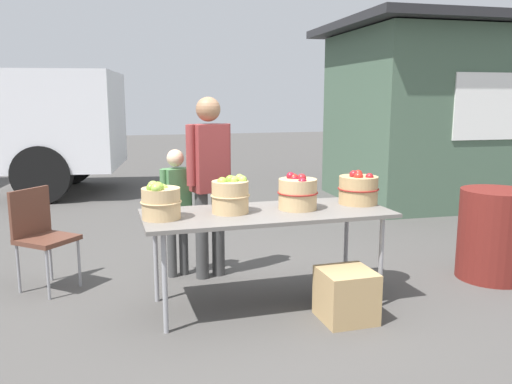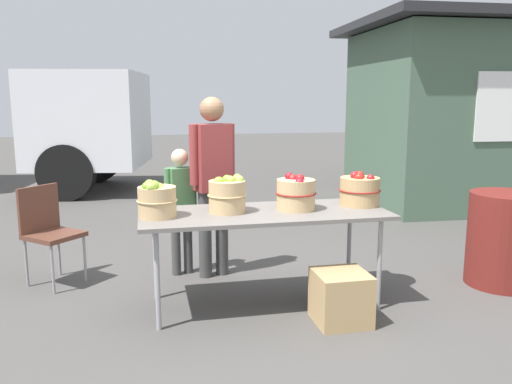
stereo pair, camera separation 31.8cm
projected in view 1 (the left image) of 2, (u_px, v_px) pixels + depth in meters
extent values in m
plane|color=#474442|center=(267.00, 303.00, 4.15)|extent=(40.00, 40.00, 0.00)
cube|color=slate|center=(267.00, 213.00, 4.02)|extent=(1.90, 0.76, 0.03)
cylinder|color=#99999E|center=(165.00, 283.00, 3.57)|extent=(0.04, 0.04, 0.72)
cylinder|color=#99999E|center=(381.00, 262.00, 4.03)|extent=(0.04, 0.04, 0.72)
cylinder|color=#99999E|center=(156.00, 258.00, 4.13)|extent=(0.04, 0.04, 0.72)
cylinder|color=#99999E|center=(346.00, 242.00, 4.60)|extent=(0.04, 0.04, 0.72)
cylinder|color=tan|center=(161.00, 203.00, 3.75)|extent=(0.28, 0.28, 0.23)
torus|color=tan|center=(161.00, 202.00, 3.75)|extent=(0.30, 0.30, 0.01)
sphere|color=#9EC647|center=(156.00, 189.00, 3.63)|extent=(0.07, 0.07, 0.07)
sphere|color=#9EC647|center=(153.00, 186.00, 3.76)|extent=(0.08, 0.08, 0.08)
sphere|color=#7AA833|center=(159.00, 188.00, 3.67)|extent=(0.07, 0.07, 0.07)
sphere|color=#7AA833|center=(151.00, 188.00, 3.66)|extent=(0.06, 0.06, 0.06)
sphere|color=#9EC647|center=(163.00, 189.00, 3.75)|extent=(0.08, 0.08, 0.08)
sphere|color=#8CB738|center=(158.00, 187.00, 3.73)|extent=(0.08, 0.08, 0.08)
sphere|color=#9EC647|center=(159.00, 187.00, 3.76)|extent=(0.08, 0.08, 0.08)
cylinder|color=tan|center=(230.00, 197.00, 3.95)|extent=(0.28, 0.28, 0.24)
torus|color=tan|center=(230.00, 195.00, 3.94)|extent=(0.30, 0.30, 0.01)
sphere|color=#8CB738|center=(222.00, 182.00, 3.90)|extent=(0.08, 0.08, 0.08)
sphere|color=#9EC647|center=(240.00, 178.00, 3.99)|extent=(0.07, 0.07, 0.07)
sphere|color=#7AA833|center=(230.00, 180.00, 3.91)|extent=(0.07, 0.07, 0.07)
sphere|color=#9EC647|center=(233.00, 181.00, 3.91)|extent=(0.08, 0.08, 0.08)
sphere|color=#9EC647|center=(243.00, 180.00, 3.94)|extent=(0.07, 0.07, 0.07)
cylinder|color=tan|center=(298.00, 194.00, 4.08)|extent=(0.30, 0.30, 0.24)
torus|color=maroon|center=(298.00, 193.00, 4.08)|extent=(0.32, 0.32, 0.01)
sphere|color=#B22319|center=(294.00, 178.00, 4.09)|extent=(0.07, 0.07, 0.07)
sphere|color=maroon|center=(302.00, 178.00, 4.06)|extent=(0.07, 0.07, 0.07)
sphere|color=maroon|center=(295.00, 179.00, 4.08)|extent=(0.07, 0.07, 0.07)
sphere|color=maroon|center=(302.00, 182.00, 3.96)|extent=(0.07, 0.07, 0.07)
sphere|color=maroon|center=(291.00, 176.00, 4.09)|extent=(0.07, 0.07, 0.07)
cylinder|color=tan|center=(358.00, 190.00, 4.29)|extent=(0.32, 0.32, 0.23)
torus|color=maroon|center=(358.00, 189.00, 4.29)|extent=(0.34, 0.34, 0.01)
sphere|color=maroon|center=(354.00, 175.00, 4.25)|extent=(0.07, 0.07, 0.07)
sphere|color=#B22319|center=(359.00, 177.00, 4.32)|extent=(0.08, 0.08, 0.08)
sphere|color=#B22319|center=(358.00, 174.00, 4.27)|extent=(0.07, 0.07, 0.07)
sphere|color=maroon|center=(369.00, 177.00, 4.22)|extent=(0.07, 0.07, 0.07)
sphere|color=#B22319|center=(358.00, 177.00, 4.21)|extent=(0.07, 0.07, 0.07)
cylinder|color=#3F3F3F|center=(218.00, 233.00, 4.76)|extent=(0.12, 0.12, 0.79)
cylinder|color=#3F3F3F|center=(202.00, 236.00, 4.67)|extent=(0.12, 0.12, 0.79)
cube|color=maroon|center=(209.00, 158.00, 4.59)|extent=(0.34, 0.29, 0.59)
sphere|color=#936B4C|center=(208.00, 109.00, 4.52)|extent=(0.21, 0.21, 0.21)
cylinder|color=maroon|center=(226.00, 153.00, 4.68)|extent=(0.08, 0.08, 0.53)
cylinder|color=maroon|center=(191.00, 155.00, 4.50)|extent=(0.08, 0.08, 0.53)
cylinder|color=#3F3F3F|center=(184.00, 244.00, 4.79)|extent=(0.08, 0.08, 0.57)
cylinder|color=#3F3F3F|center=(172.00, 246.00, 4.73)|extent=(0.08, 0.08, 0.57)
cube|color=#4C7F4C|center=(176.00, 192.00, 4.67)|extent=(0.25, 0.21, 0.43)
sphere|color=beige|center=(175.00, 158.00, 4.62)|extent=(0.15, 0.15, 0.15)
cylinder|color=#4C7F4C|center=(189.00, 188.00, 4.74)|extent=(0.06, 0.06, 0.38)
cylinder|color=#4C7F4C|center=(163.00, 191.00, 4.60)|extent=(0.06, 0.06, 0.38)
cube|color=silver|center=(64.00, 120.00, 8.86)|extent=(2.12, 2.37, 1.60)
cube|color=black|center=(114.00, 101.00, 8.91)|extent=(0.33, 1.75, 0.80)
cylinder|color=black|center=(70.00, 160.00, 9.91)|extent=(0.93, 0.43, 0.90)
cylinder|color=black|center=(42.00, 174.00, 8.06)|extent=(0.93, 0.43, 0.90)
cube|color=#47604C|center=(440.00, 118.00, 8.25)|extent=(3.11, 2.54, 2.60)
cube|color=#262628|center=(445.00, 28.00, 8.01)|extent=(3.64, 3.07, 0.12)
cube|color=white|center=(499.00, 106.00, 7.09)|extent=(1.40, 0.11, 0.90)
cube|color=brown|center=(47.00, 239.00, 4.38)|extent=(0.57, 0.57, 0.04)
cube|color=brown|center=(30.00, 212.00, 4.42)|extent=(0.29, 0.31, 0.40)
cylinder|color=gray|center=(48.00, 275.00, 4.19)|extent=(0.02, 0.02, 0.42)
cylinder|color=gray|center=(79.00, 263.00, 4.49)|extent=(0.02, 0.02, 0.42)
cylinder|color=gray|center=(18.00, 269.00, 4.34)|extent=(0.02, 0.02, 0.42)
cylinder|color=gray|center=(51.00, 258.00, 4.64)|extent=(0.02, 0.02, 0.42)
cylinder|color=maroon|center=(494.00, 234.00, 4.67)|extent=(0.62, 0.62, 0.81)
cube|color=tan|center=(346.00, 295.00, 3.82)|extent=(0.38, 0.38, 0.38)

